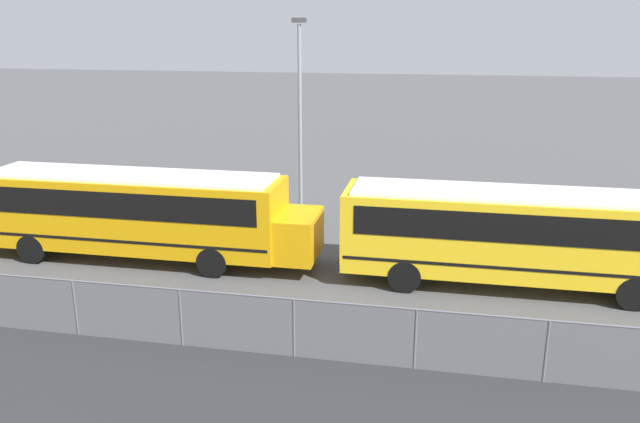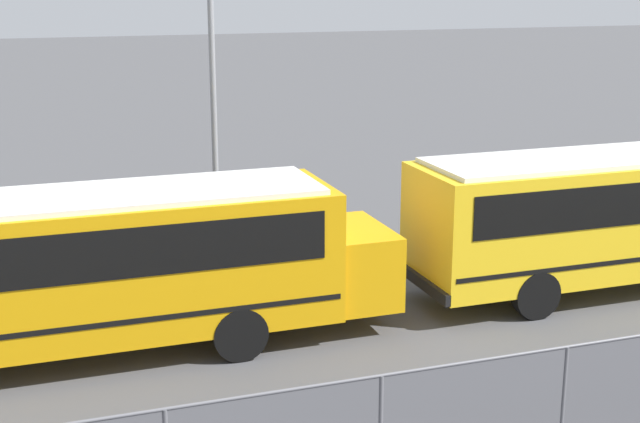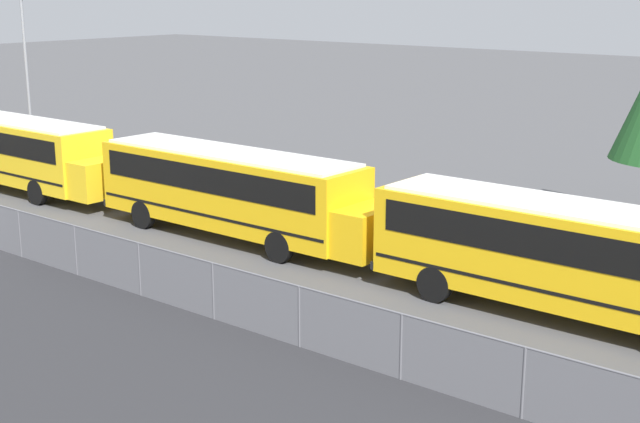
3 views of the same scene
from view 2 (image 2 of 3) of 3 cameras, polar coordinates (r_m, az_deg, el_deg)
school_bus_2 at (r=17.05m, az=-16.39°, el=-3.22°), size 12.28×2.56×3.15m
light_pole at (r=23.39m, az=-6.90°, el=8.88°), size 0.60×0.24×8.43m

